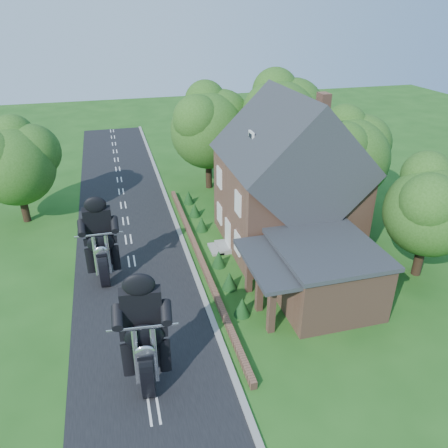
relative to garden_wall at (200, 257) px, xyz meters
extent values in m
plane|color=#1E5016|center=(-4.30, -5.00, -0.20)|extent=(120.00, 120.00, 0.00)
cube|color=black|center=(-4.30, -5.00, -0.19)|extent=(7.00, 80.00, 0.02)
cube|color=gray|center=(-0.65, -5.00, -0.14)|extent=(0.30, 80.00, 0.12)
cube|color=brown|center=(0.00, 0.00, 0.00)|extent=(0.30, 22.00, 0.40)
cube|color=brown|center=(6.20, 1.00, 2.80)|extent=(8.00, 8.00, 6.00)
cube|color=#282A2F|center=(6.20, 1.00, 5.80)|extent=(8.48, 8.64, 8.48)
cube|color=brown|center=(8.20, 1.00, 9.00)|extent=(0.60, 0.90, 1.60)
cube|color=white|center=(3.60, 1.00, 7.30)|extent=(0.12, 0.80, 0.90)
cube|color=black|center=(3.54, 1.00, 7.30)|extent=(0.04, 0.55, 0.65)
cube|color=white|center=(2.14, 1.00, 0.85)|extent=(0.10, 1.10, 2.10)
cube|color=gray|center=(1.80, 1.00, -0.05)|extent=(0.80, 1.60, 0.30)
cube|color=gray|center=(1.30, 1.00, -0.12)|extent=(0.80, 1.60, 0.15)
cube|color=white|center=(2.14, -1.20, 1.40)|extent=(0.10, 1.10, 1.40)
cube|color=black|center=(2.12, -1.20, 1.40)|extent=(0.04, 0.92, 1.22)
cube|color=white|center=(2.14, 3.20, 1.40)|extent=(0.10, 1.10, 1.40)
cube|color=black|center=(2.12, 3.20, 1.40)|extent=(0.04, 0.92, 1.22)
cube|color=white|center=(2.14, -1.20, 4.10)|extent=(0.10, 1.10, 1.40)
cube|color=black|center=(2.12, -1.20, 4.10)|extent=(0.04, 0.92, 1.22)
cube|color=white|center=(2.14, 3.20, 4.10)|extent=(0.10, 1.10, 1.40)
cube|color=black|center=(2.12, 3.20, 4.10)|extent=(0.04, 0.92, 1.22)
cube|color=brown|center=(5.70, -5.80, 1.40)|extent=(5.00, 5.60, 3.20)
cube|color=#282A2F|center=(5.70, -5.80, 3.12)|extent=(5.30, 5.94, 0.24)
cube|color=#282A2F|center=(2.60, -5.80, 2.75)|extent=(2.60, 5.32, 0.22)
cube|color=brown|center=(2.00, -7.60, 1.20)|extent=(0.35, 0.35, 2.80)
cube|color=brown|center=(2.00, -5.80, 1.20)|extent=(0.35, 0.35, 2.80)
cube|color=brown|center=(2.00, -4.00, 1.20)|extent=(0.35, 0.35, 2.80)
cylinder|color=black|center=(12.70, -5.00, 1.20)|extent=(0.56, 0.56, 2.80)
sphere|color=#244D16|center=(12.70, -5.00, 4.03)|extent=(5.20, 5.20, 5.20)
sphere|color=#244D16|center=(13.87, -4.48, 4.81)|extent=(3.74, 3.74, 3.74)
sphere|color=#244D16|center=(11.79, -5.78, 5.07)|extent=(3.22, 3.22, 3.22)
sphere|color=#244D16|center=(12.80, -3.96, 5.85)|extent=(2.86, 2.86, 2.86)
cylinder|color=black|center=(12.20, 3.50, 1.30)|extent=(0.56, 0.56, 3.00)
sphere|color=#244D16|center=(12.20, 3.50, 4.45)|extent=(6.00, 6.00, 6.00)
sphere|color=#244D16|center=(13.55, 4.10, 5.35)|extent=(4.32, 4.32, 4.32)
sphere|color=#244D16|center=(11.15, 2.60, 5.65)|extent=(3.72, 3.72, 3.72)
sphere|color=#244D16|center=(12.30, 4.70, 6.55)|extent=(3.30, 3.30, 3.30)
cylinder|color=black|center=(9.70, 11.00, 1.60)|extent=(0.56, 0.56, 3.60)
sphere|color=#244D16|center=(9.70, 11.00, 5.38)|extent=(7.20, 7.20, 7.20)
sphere|color=#244D16|center=(11.32, 11.72, 6.46)|extent=(5.18, 5.18, 5.18)
sphere|color=#244D16|center=(8.44, 9.92, 6.82)|extent=(4.46, 4.46, 4.46)
sphere|color=#244D16|center=(9.80, 12.44, 7.90)|extent=(3.96, 3.96, 3.96)
cylinder|color=black|center=(3.70, 12.00, 1.50)|extent=(0.56, 0.56, 3.40)
sphere|color=#244D16|center=(3.70, 12.00, 4.96)|extent=(6.40, 6.40, 6.40)
sphere|color=#244D16|center=(5.14, 12.64, 5.92)|extent=(4.61, 4.61, 4.61)
sphere|color=#244D16|center=(2.58, 11.04, 6.24)|extent=(3.97, 3.97, 3.97)
sphere|color=#244D16|center=(3.80, 13.28, 7.20)|extent=(3.52, 3.52, 3.52)
cylinder|color=black|center=(-11.30, 9.00, 1.20)|extent=(0.56, 0.56, 2.80)
sphere|color=#244D16|center=(-11.30, 9.00, 4.14)|extent=(5.60, 5.60, 5.60)
sphere|color=#244D16|center=(-10.04, 9.56, 4.98)|extent=(4.03, 4.03, 4.03)
sphere|color=#244D16|center=(-11.20, 10.12, 6.10)|extent=(3.08, 3.08, 3.08)
cone|color=#103412|center=(1.00, -6.00, 0.35)|extent=(0.90, 0.90, 1.10)
cone|color=#103412|center=(1.00, -3.50, 0.35)|extent=(0.90, 0.90, 1.10)
cone|color=#103412|center=(1.00, -1.00, 0.35)|extent=(0.90, 0.90, 1.10)
cone|color=#103412|center=(1.00, 4.00, 0.35)|extent=(0.90, 0.90, 1.10)
cone|color=#103412|center=(1.00, 6.50, 0.35)|extent=(0.90, 0.90, 1.10)
cone|color=#103412|center=(1.00, 9.00, 0.35)|extent=(0.90, 0.90, 1.10)
camera|label=1|loc=(-4.75, -23.70, 14.72)|focal=35.00mm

